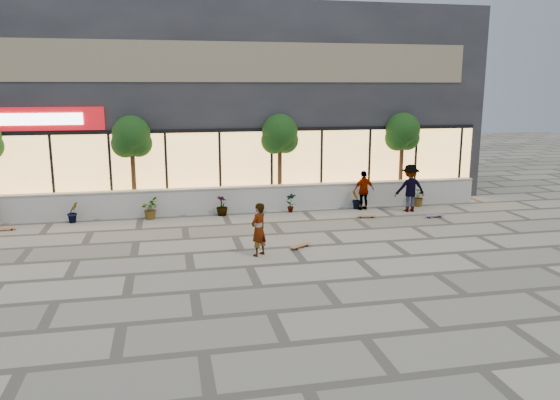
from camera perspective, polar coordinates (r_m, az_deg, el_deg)
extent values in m
plane|color=#9E9989|center=(15.65, -3.25, -6.96)|extent=(80.00, 80.00, 0.00)
cube|color=beige|center=(22.24, -5.97, -0.03)|extent=(22.00, 0.35, 1.00)
cube|color=#B2AFA8|center=(22.14, -6.00, 1.29)|extent=(22.00, 0.42, 0.04)
cube|color=#232328|center=(27.26, -7.37, 10.05)|extent=(24.00, 9.00, 8.50)
cube|color=#FFBD66|center=(22.99, -6.29, 3.39)|extent=(23.04, 0.05, 3.00)
cube|color=black|center=(22.79, -6.37, 7.24)|extent=(23.04, 0.08, 0.15)
cube|color=red|center=(23.14, -24.09, 7.73)|extent=(5.00, 0.10, 0.90)
cube|color=white|center=(23.07, -24.12, 7.72)|extent=(3.40, 0.06, 0.45)
cube|color=brown|center=(22.77, -6.54, 14.16)|extent=(21.60, 0.05, 1.60)
imported|color=black|center=(21.90, -20.82, -1.18)|extent=(0.57, 0.57, 0.81)
imported|color=black|center=(21.62, -13.48, -0.89)|extent=(0.68, 0.77, 0.81)
imported|color=black|center=(21.71, -6.08, -0.57)|extent=(0.64, 0.64, 0.81)
imported|color=black|center=(22.15, 1.14, -0.26)|extent=(0.46, 0.35, 0.81)
imported|color=black|center=(22.93, 7.97, 0.04)|extent=(0.55, 0.57, 0.81)
imported|color=black|center=(24.01, 14.28, 0.32)|extent=(0.77, 0.84, 0.81)
cylinder|color=#423017|center=(22.66, -15.07, 2.73)|extent=(0.18, 0.18, 3.24)
sphere|color=black|center=(22.48, -15.28, 6.63)|extent=(1.50, 1.50, 1.50)
sphere|color=black|center=(22.48, -15.87, 5.67)|extent=(1.10, 1.10, 1.10)
sphere|color=black|center=(22.55, -14.58, 5.76)|extent=(1.10, 1.10, 1.10)
cylinder|color=#423017|center=(23.10, -0.03, 3.30)|extent=(0.18, 0.18, 3.24)
sphere|color=black|center=(22.92, -0.03, 7.13)|extent=(1.50, 1.50, 1.50)
sphere|color=black|center=(22.85, -0.62, 6.21)|extent=(1.10, 1.10, 1.10)
sphere|color=black|center=(23.05, 0.56, 6.26)|extent=(1.10, 1.10, 1.10)
cylinder|color=#423017|center=(24.80, 12.54, 3.60)|extent=(0.18, 0.18, 3.24)
sphere|color=black|center=(24.64, 12.70, 7.17)|extent=(1.50, 1.50, 1.50)
sphere|color=black|center=(24.52, 12.17, 6.33)|extent=(1.10, 1.10, 1.10)
sphere|color=black|center=(24.82, 13.14, 6.35)|extent=(1.10, 1.10, 1.10)
imported|color=white|center=(16.41, -2.24, -3.10)|extent=(0.70, 0.68, 1.62)
imported|color=silver|center=(22.80, 8.75, 1.01)|extent=(1.02, 0.59, 1.63)
imported|color=maroon|center=(22.85, 13.43, 1.22)|extent=(1.28, 0.77, 1.93)
cube|color=brown|center=(17.35, 2.13, -4.75)|extent=(0.79, 0.63, 0.02)
cylinder|color=black|center=(17.60, 2.50, -4.72)|extent=(0.07, 0.06, 0.06)
cylinder|color=black|center=(17.50, 2.86, -4.81)|extent=(0.07, 0.06, 0.06)
cylinder|color=black|center=(17.24, 1.39, -5.06)|extent=(0.07, 0.06, 0.06)
cylinder|color=black|center=(17.15, 1.74, -5.16)|extent=(0.07, 0.06, 0.06)
cube|color=#D45A27|center=(21.73, -26.86, -2.66)|extent=(0.77, 0.29, 0.02)
cylinder|color=black|center=(21.78, -26.22, -2.72)|extent=(0.06, 0.04, 0.05)
cylinder|color=black|center=(21.65, -26.26, -2.81)|extent=(0.06, 0.04, 0.05)
cube|color=olive|center=(21.54, 9.01, -1.64)|extent=(0.75, 0.36, 0.02)
cylinder|color=black|center=(21.64, 9.58, -1.74)|extent=(0.06, 0.04, 0.05)
cylinder|color=black|center=(21.51, 9.62, -1.82)|extent=(0.06, 0.04, 0.05)
cylinder|color=black|center=(21.58, 8.39, -1.74)|extent=(0.06, 0.04, 0.05)
cylinder|color=black|center=(21.46, 8.43, -1.82)|extent=(0.06, 0.04, 0.05)
cube|color=#584783|center=(22.15, 15.81, -1.55)|extent=(0.82, 0.27, 0.02)
cylinder|color=black|center=(22.36, 16.24, -1.61)|extent=(0.06, 0.04, 0.06)
cylinder|color=black|center=(22.24, 16.44, -1.69)|extent=(0.06, 0.04, 0.06)
cylinder|color=black|center=(22.10, 15.16, -1.71)|extent=(0.06, 0.04, 0.06)
cylinder|color=black|center=(21.98, 15.35, -1.79)|extent=(0.06, 0.04, 0.06)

